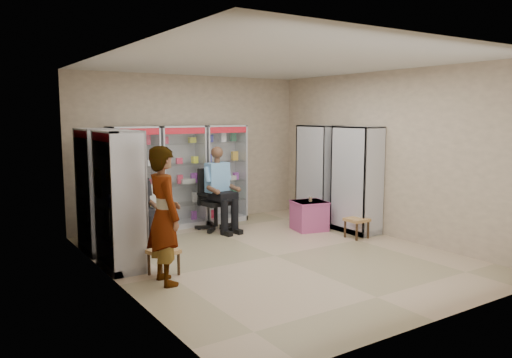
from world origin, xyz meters
TOP-DOWN VIEW (x-y plane):
  - floor at (0.00, 0.00)m, footprint 6.00×6.00m
  - room_shell at (0.00, 0.00)m, footprint 5.02×6.02m
  - cabinet_back_left at (-1.30, 2.73)m, footprint 0.90×0.50m
  - cabinet_back_mid at (-0.35, 2.73)m, footprint 0.90×0.50m
  - cabinet_back_right at (0.60, 2.73)m, footprint 0.90×0.50m
  - cabinet_right_far at (2.23, 1.60)m, footprint 0.90×0.50m
  - cabinet_right_near at (2.23, 0.50)m, footprint 0.90×0.50m
  - cabinet_left_far at (-2.23, 1.80)m, footprint 0.90×0.50m
  - cabinet_left_near at (-2.23, 0.70)m, footprint 0.90×0.50m
  - wooden_chair at (-1.55, 2.00)m, footprint 0.42×0.42m
  - seated_customer at (-1.55, 1.95)m, footprint 0.44×0.60m
  - office_chair at (0.09, 2.11)m, footprint 0.72×0.72m
  - seated_shopkeeper at (0.09, 2.06)m, footprint 0.57×0.74m
  - pink_trunk at (1.58, 1.10)m, footprint 0.69×0.68m
  - tea_glass at (1.57, 1.06)m, footprint 0.07×0.07m
  - woven_stool_a at (1.90, 0.14)m, footprint 0.37×0.37m
  - woven_stool_b at (-1.84, 0.07)m, footprint 0.43×0.43m
  - standing_man at (-1.95, -0.24)m, footprint 0.46×0.68m

SIDE VIEW (x-z plane):
  - floor at x=0.00m, z-range 0.00..0.00m
  - woven_stool_a at x=1.90m, z-range 0.00..0.36m
  - woven_stool_b at x=-1.84m, z-range 0.00..0.36m
  - pink_trunk at x=1.58m, z-range 0.00..0.56m
  - wooden_chair at x=-1.55m, z-range 0.00..0.94m
  - office_chair at x=0.09m, z-range 0.00..1.19m
  - tea_glass at x=1.57m, z-range 0.56..0.66m
  - seated_customer at x=-1.55m, z-range 0.00..1.34m
  - seated_shopkeeper at x=0.09m, z-range 0.00..1.51m
  - standing_man at x=-1.95m, z-range 0.00..1.82m
  - cabinet_back_left at x=-1.30m, z-range 0.00..2.00m
  - cabinet_back_mid at x=-0.35m, z-range 0.00..2.00m
  - cabinet_back_right at x=0.60m, z-range 0.00..2.00m
  - cabinet_right_far at x=2.23m, z-range 0.00..2.00m
  - cabinet_right_near at x=2.23m, z-range 0.00..2.00m
  - cabinet_left_far at x=-2.23m, z-range 0.00..2.00m
  - cabinet_left_near at x=-2.23m, z-range 0.00..2.00m
  - room_shell at x=0.00m, z-range 0.46..3.47m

